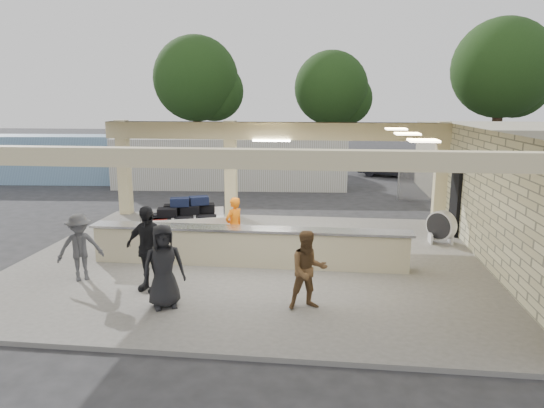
# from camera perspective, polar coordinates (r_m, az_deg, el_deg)

# --- Properties ---
(ground) EXTENTS (120.00, 120.00, 0.00)m
(ground) POSITION_cam_1_polar(r_m,az_deg,el_deg) (13.05, -2.43, -6.84)
(ground) COLOR #27272A
(ground) RESTS_ON ground
(pavilion) EXTENTS (12.01, 10.00, 3.55)m
(pavilion) POSITION_cam_1_polar(r_m,az_deg,el_deg) (13.29, -1.13, -0.45)
(pavilion) COLOR #64625D
(pavilion) RESTS_ON ground
(baggage_counter) EXTENTS (8.20, 0.58, 0.98)m
(baggage_counter) POSITION_cam_1_polar(r_m,az_deg,el_deg) (12.40, -2.83, -5.02)
(baggage_counter) COLOR #C6BA93
(baggage_counter) RESTS_ON pavilion
(luggage_cart) EXTENTS (2.68, 2.14, 1.36)m
(luggage_cart) POSITION_cam_1_polar(r_m,az_deg,el_deg) (14.46, -10.22, -1.71)
(luggage_cart) COLOR white
(luggage_cart) RESTS_ON pavilion
(drum_fan) EXTENTS (0.82, 0.82, 0.97)m
(drum_fan) POSITION_cam_1_polar(r_m,az_deg,el_deg) (15.12, 19.29, -2.44)
(drum_fan) COLOR white
(drum_fan) RESTS_ON pavilion
(baggage_handler) EXTENTS (0.60, 0.66, 1.60)m
(baggage_handler) POSITION_cam_1_polar(r_m,az_deg,el_deg) (13.17, -4.48, -2.62)
(baggage_handler) COLOR orange
(baggage_handler) RESTS_ON pavilion
(passenger_a) EXTENTS (0.85, 0.57, 1.62)m
(passenger_a) POSITION_cam_1_polar(r_m,az_deg,el_deg) (9.80, 4.28, -7.75)
(passenger_a) COLOR brown
(passenger_a) RESTS_ON pavilion
(passenger_b) EXTENTS (1.19, 0.70, 1.91)m
(passenger_b) POSITION_cam_1_polar(r_m,az_deg,el_deg) (11.01, -14.41, -5.06)
(passenger_b) COLOR black
(passenger_b) RESTS_ON pavilion
(passenger_c) EXTENTS (1.05, 0.89, 1.59)m
(passenger_c) POSITION_cam_1_polar(r_m,az_deg,el_deg) (12.13, -21.66, -4.75)
(passenger_c) COLOR #444448
(passenger_c) RESTS_ON pavilion
(passenger_d) EXTENTS (0.91, 0.69, 1.72)m
(passenger_d) POSITION_cam_1_polar(r_m,az_deg,el_deg) (10.07, -12.64, -7.15)
(passenger_d) COLOR black
(passenger_d) RESTS_ON pavilion
(car_white_a) EXTENTS (5.72, 3.43, 1.53)m
(car_white_a) POSITION_cam_1_polar(r_m,az_deg,el_deg) (27.17, 22.66, 3.79)
(car_white_a) COLOR silver
(car_white_a) RESTS_ON ground
(car_white_b) EXTENTS (4.69, 3.05, 1.39)m
(car_white_b) POSITION_cam_1_polar(r_m,az_deg,el_deg) (28.31, 27.08, 3.55)
(car_white_b) COLOR silver
(car_white_b) RESTS_ON ground
(car_dark) EXTENTS (4.11, 2.57, 1.29)m
(car_dark) POSITION_cam_1_polar(r_m,az_deg,el_deg) (28.35, 14.09, 4.42)
(car_dark) COLOR black
(car_dark) RESTS_ON ground
(container_white) EXTENTS (11.45, 3.03, 2.45)m
(container_white) POSITION_cam_1_polar(r_m,az_deg,el_deg) (24.05, -4.96, 4.83)
(container_white) COLOR silver
(container_white) RESTS_ON ground
(container_blue) EXTENTS (9.61, 3.01, 2.46)m
(container_blue) POSITION_cam_1_polar(r_m,az_deg,el_deg) (27.93, -23.51, 4.88)
(container_blue) COLOR #7FA9CC
(container_blue) RESTS_ON ground
(tree_left) EXTENTS (6.60, 6.30, 9.00)m
(tree_left) POSITION_cam_1_polar(r_m,az_deg,el_deg) (37.64, -8.38, 13.98)
(tree_left) COLOR #382619
(tree_left) RESTS_ON ground
(tree_mid) EXTENTS (6.00, 5.60, 8.00)m
(tree_mid) POSITION_cam_1_polar(r_m,az_deg,el_deg) (38.36, 7.45, 13.03)
(tree_mid) COLOR #382619
(tree_mid) RESTS_ON ground
(tree_right) EXTENTS (7.20, 7.00, 10.00)m
(tree_right) POSITION_cam_1_polar(r_m,az_deg,el_deg) (39.38, 25.79, 13.77)
(tree_right) COLOR #382619
(tree_right) RESTS_ON ground
(adjacent_building) EXTENTS (6.00, 8.00, 3.20)m
(adjacent_building) POSITION_cam_1_polar(r_m,az_deg,el_deg) (23.57, 25.37, 4.49)
(adjacent_building) COLOR #B9B193
(adjacent_building) RESTS_ON ground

